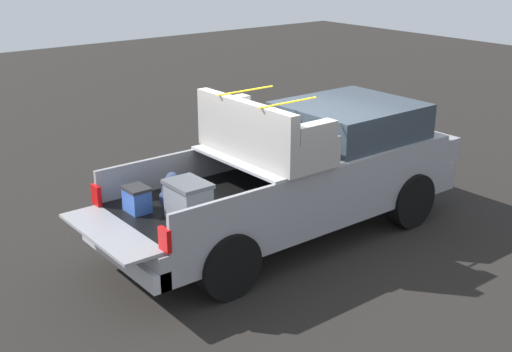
# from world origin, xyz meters

# --- Properties ---
(ground_plane) EXTENTS (40.00, 40.00, 0.00)m
(ground_plane) POSITION_xyz_m (0.00, 0.00, 0.00)
(ground_plane) COLOR black
(pickup_truck) EXTENTS (6.05, 2.06, 2.23)m
(pickup_truck) POSITION_xyz_m (0.36, -0.00, 0.98)
(pickup_truck) COLOR gray
(pickup_truck) RESTS_ON ground_plane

